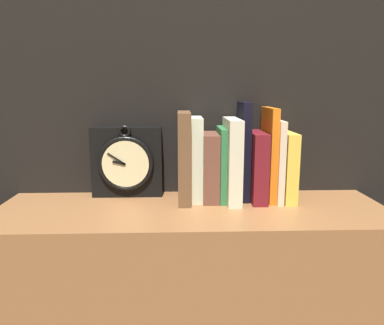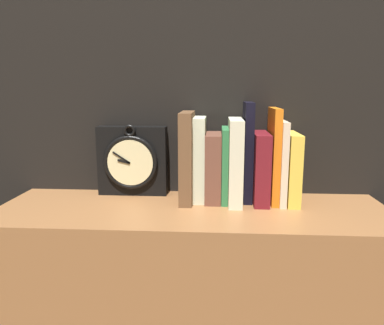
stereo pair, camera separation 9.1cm
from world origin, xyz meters
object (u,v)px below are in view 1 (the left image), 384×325
clock (127,162)px  book_slot2_brown (210,167)px  book_slot0_brown (184,157)px  book_slot5_black (243,151)px  book_slot7_orange (269,154)px  book_slot8_cream (276,160)px  book_slot9_yellow (285,166)px  book_slot3_green (221,164)px  book_slot4_cream (232,160)px  book_slot1_cream (196,159)px  book_slot6_maroon (256,166)px

clock → book_slot2_brown: clock is taller
book_slot2_brown → book_slot0_brown: bearing=-173.1°
book_slot5_black → book_slot7_orange: (0.07, -0.01, -0.01)m
clock → book_slot5_black: bearing=-5.0°
book_slot2_brown → book_slot5_black: (0.09, 0.01, 0.04)m
book_slot8_cream → book_slot9_yellow: book_slot8_cream is taller
book_slot2_brown → book_slot5_black: size_ratio=0.69×
book_slot3_green → book_slot4_cream: 0.03m
book_slot3_green → book_slot7_orange: (0.13, -0.00, 0.03)m
book_slot1_cream → book_slot0_brown: bearing=-157.3°
book_slot5_black → book_slot7_orange: size_ratio=1.06×
book_slot8_cream → book_slot0_brown: bearing=-179.2°
book_slot9_yellow → book_slot5_black: bearing=172.4°
book_slot4_cream → book_slot3_green: bearing=153.5°
clock → book_slot6_maroon: 0.35m
clock → book_slot5_black: size_ratio=0.77×
book_slot5_black → book_slot8_cream: bearing=-9.3°
book_slot3_green → book_slot9_yellow: (0.17, -0.01, -0.01)m
book_slot4_cream → book_slot0_brown: bearing=177.7°
book_slot6_maroon → book_slot4_cream: bearing=-175.1°
book_slot3_green → book_slot9_yellow: size_ratio=1.06×
book_slot0_brown → book_slot4_cream: size_ratio=1.08×
book_slot0_brown → book_slot7_orange: (0.22, 0.01, 0.01)m
clock → book_slot3_green: 0.26m
book_slot4_cream → book_slot8_cream: 0.12m
book_slot7_orange → book_slot8_cream: book_slot7_orange is taller
book_slot7_orange → book_slot5_black: bearing=171.5°
book_slot6_maroon → book_slot7_orange: bearing=11.2°
book_slot2_brown → book_slot6_maroon: book_slot6_maroon is taller
book_slot0_brown → book_slot6_maroon: bearing=0.1°
book_slot4_cream → book_slot5_black: 0.05m
book_slot0_brown → book_slot2_brown: (0.07, 0.01, -0.03)m
book_slot2_brown → book_slot7_orange: book_slot7_orange is taller
book_slot2_brown → book_slot5_black: bearing=5.6°
book_slot2_brown → book_slot8_cream: 0.18m
clock → book_slot7_orange: bearing=-5.7°
book_slot8_cream → book_slot1_cream: bearing=177.3°
book_slot2_brown → book_slot8_cream: book_slot8_cream is taller
book_slot7_orange → book_slot9_yellow: size_ratio=1.35×
book_slot0_brown → book_slot2_brown: book_slot0_brown is taller
book_slot1_cream → book_slot3_green: bearing=-4.5°
book_slot2_brown → clock: bearing=170.7°
book_slot5_black → book_slot8_cream: book_slot5_black is taller
book_slot9_yellow → book_slot8_cream: bearing=177.8°
book_slot2_brown → book_slot8_cream: size_ratio=0.83×
book_slot5_black → book_slot8_cream: 0.09m
book_slot4_cream → book_slot6_maroon: (0.07, 0.01, -0.02)m
book_slot6_maroon → book_slot1_cream: bearing=175.4°
book_slot1_cream → book_slot2_brown: (0.04, -0.01, -0.02)m
book_slot8_cream → book_slot2_brown: bearing=178.4°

